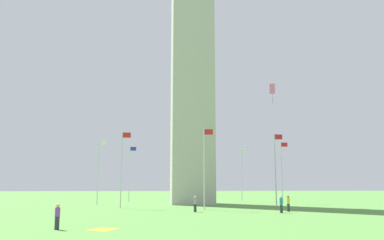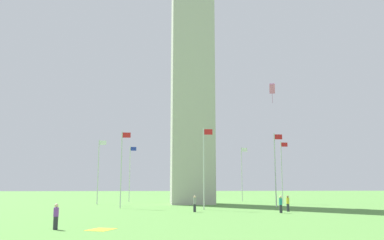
# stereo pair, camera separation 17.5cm
# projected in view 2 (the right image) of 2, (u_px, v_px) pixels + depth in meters

# --- Properties ---
(ground_plane) EXTENTS (260.00, 260.00, 0.00)m
(ground_plane) POSITION_uv_depth(u_px,v_px,m) (192.00, 204.00, 59.26)
(ground_plane) COLOR #548C3D
(obelisk_monument) EXTENTS (6.22, 6.22, 56.58)m
(obelisk_monument) POSITION_uv_depth(u_px,v_px,m) (192.00, 21.00, 63.76)
(obelisk_monument) COLOR #B7B2A8
(obelisk_monument) RESTS_ON ground
(flagpole_n) EXTENTS (1.12, 0.14, 9.35)m
(flagpole_n) POSITION_uv_depth(u_px,v_px,m) (282.00, 170.00, 61.41)
(flagpole_n) COLOR silver
(flagpole_n) RESTS_ON ground
(flagpole_ne) EXTENTS (1.12, 0.14, 9.35)m
(flagpole_ne) POSITION_uv_depth(u_px,v_px,m) (242.00, 172.00, 70.55)
(flagpole_ne) COLOR silver
(flagpole_ne) RESTS_ON ground
(flagpole_e) EXTENTS (1.12, 0.14, 9.35)m
(flagpole_e) POSITION_uv_depth(u_px,v_px,m) (185.00, 172.00, 73.56)
(flagpole_e) COLOR silver
(flagpole_e) RESTS_ON ground
(flagpole_se) EXTENTS (1.12, 0.14, 9.35)m
(flagpole_se) POSITION_uv_depth(u_px,v_px,m) (130.00, 171.00, 68.66)
(flagpole_se) COLOR silver
(flagpole_se) RESTS_ON ground
(flagpole_s) EXTENTS (1.12, 0.14, 9.35)m
(flagpole_s) POSITION_uv_depth(u_px,v_px,m) (99.00, 169.00, 58.73)
(flagpole_s) COLOR silver
(flagpole_s) RESTS_ON ground
(flagpole_sw) EXTENTS (1.12, 0.14, 9.35)m
(flagpole_sw) POSITION_uv_depth(u_px,v_px,m) (122.00, 166.00, 49.59)
(flagpole_sw) COLOR silver
(flagpole_sw) RESTS_ON ground
(flagpole_w) EXTENTS (1.12, 0.14, 9.35)m
(flagpole_w) POSITION_uv_depth(u_px,v_px,m) (204.00, 165.00, 46.59)
(flagpole_w) COLOR silver
(flagpole_w) RESTS_ON ground
(flagpole_nw) EXTENTS (1.12, 0.14, 9.35)m
(flagpole_nw) POSITION_uv_depth(u_px,v_px,m) (276.00, 167.00, 51.48)
(flagpole_nw) COLOR silver
(flagpole_nw) RESTS_ON ground
(person_purple_shirt) EXTENTS (0.32, 0.32, 1.60)m
(person_purple_shirt) POSITION_uv_depth(u_px,v_px,m) (56.00, 217.00, 25.33)
(person_purple_shirt) COLOR #2D2D38
(person_purple_shirt) RESTS_ON ground
(person_teal_shirt) EXTENTS (0.32, 0.32, 1.70)m
(person_teal_shirt) POSITION_uv_depth(u_px,v_px,m) (281.00, 204.00, 40.37)
(person_teal_shirt) COLOR #2D2D38
(person_teal_shirt) RESTS_ON ground
(person_yellow_shirt) EXTENTS (0.32, 0.32, 1.67)m
(person_yellow_shirt) POSITION_uv_depth(u_px,v_px,m) (288.00, 204.00, 42.55)
(person_yellow_shirt) COLOR #2D2D38
(person_yellow_shirt) RESTS_ON ground
(person_gray_shirt) EXTENTS (0.32, 0.32, 1.67)m
(person_gray_shirt) POSITION_uv_depth(u_px,v_px,m) (195.00, 204.00, 41.79)
(person_gray_shirt) COLOR #2D2D38
(person_gray_shirt) RESTS_ON ground
(kite_pink_box) EXTENTS (1.03, 1.35, 2.83)m
(kite_pink_box) POSITION_uv_depth(u_px,v_px,m) (272.00, 89.00, 56.92)
(kite_pink_box) COLOR pink
(picnic_blanket_near_first_person) EXTENTS (2.01, 2.21, 0.01)m
(picnic_blanket_near_first_person) POSITION_uv_depth(u_px,v_px,m) (101.00, 230.00, 25.24)
(picnic_blanket_near_first_person) COLOR yellow
(picnic_blanket_near_first_person) RESTS_ON ground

